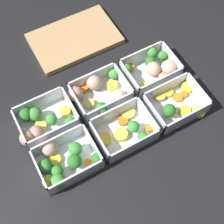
% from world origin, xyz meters
% --- Properties ---
extents(ground_plane, '(4.00, 4.00, 0.00)m').
position_xyz_m(ground_plane, '(0.00, 0.00, 0.00)').
color(ground_plane, black).
extents(container_near_left, '(0.17, 0.14, 0.06)m').
position_xyz_m(container_near_left, '(-0.18, -0.07, 0.02)').
color(container_near_left, silver).
rests_on(container_near_left, ground_plane).
extents(container_near_center, '(0.17, 0.13, 0.06)m').
position_xyz_m(container_near_center, '(0.01, -0.07, 0.02)').
color(container_near_center, silver).
rests_on(container_near_center, ground_plane).
extents(container_near_right, '(0.17, 0.14, 0.06)m').
position_xyz_m(container_near_right, '(0.18, -0.07, 0.02)').
color(container_near_right, silver).
rests_on(container_near_right, ground_plane).
extents(container_far_left, '(0.17, 0.12, 0.06)m').
position_xyz_m(container_far_left, '(-0.19, 0.06, 0.02)').
color(container_far_left, silver).
rests_on(container_far_left, ground_plane).
extents(container_far_center, '(0.18, 0.14, 0.06)m').
position_xyz_m(container_far_center, '(-0.01, 0.08, 0.02)').
color(container_far_center, silver).
rests_on(container_far_center, ground_plane).
extents(container_far_right, '(0.17, 0.14, 0.06)m').
position_xyz_m(container_far_right, '(0.18, 0.07, 0.02)').
color(container_far_right, silver).
rests_on(container_far_right, ground_plane).
extents(cutting_board, '(0.28, 0.18, 0.02)m').
position_xyz_m(cutting_board, '(0.03, 0.31, 0.01)').
color(cutting_board, tan).
rests_on(cutting_board, ground_plane).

